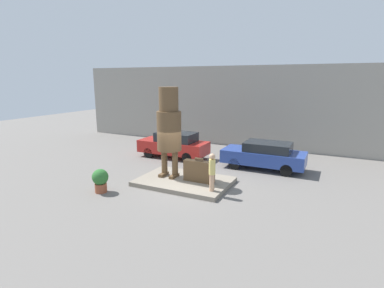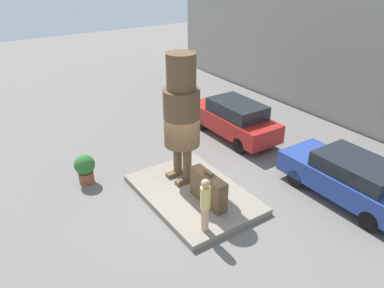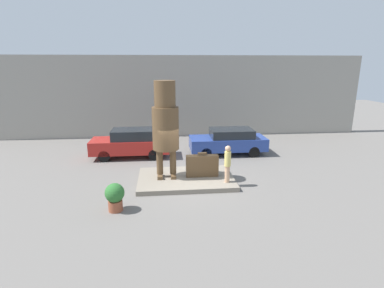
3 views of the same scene
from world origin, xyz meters
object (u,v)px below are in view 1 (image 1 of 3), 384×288
statue_figure (169,125)px  giant_suitcase (199,171)px  parked_car_blue (264,155)px  planter_pot (100,179)px  parked_car_red (174,144)px  tourist (212,171)px

statue_figure → giant_suitcase: bearing=-3.2°
parked_car_blue → planter_pot: size_ratio=4.22×
giant_suitcase → parked_car_blue: size_ratio=0.33×
statue_figure → giant_suitcase: size_ratio=2.95×
parked_car_red → planter_pot: parked_car_red is taller
parked_car_blue → tourist: bearing=77.0°
giant_suitcase → parked_car_blue: bearing=62.2°
statue_figure → planter_pot: 4.02m
giant_suitcase → statue_figure: bearing=176.8°
parked_car_red → parked_car_blue: bearing=-179.3°
tourist → planter_pot: size_ratio=1.56×
tourist → planter_pot: 4.96m
tourist → parked_car_red: tourist is taller
parked_car_blue → planter_pot: 8.83m
statue_figure → tourist: (2.64, -0.94, -1.65)m
planter_pot → parked_car_red: bearing=90.2°
giant_suitcase → tourist: size_ratio=0.89×
tourist → parked_car_blue: (1.13, 4.90, -0.30)m
tourist → statue_figure: bearing=160.5°
tourist → parked_car_blue: tourist is taller
statue_figure → giant_suitcase: statue_figure is taller
tourist → planter_pot: bearing=-158.2°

